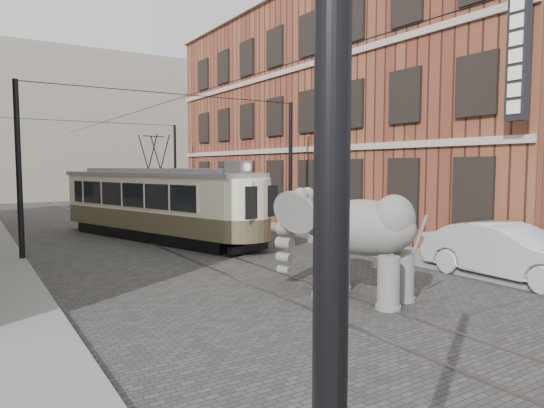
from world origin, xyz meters
TOP-DOWN VIEW (x-y plane):
  - ground at (0.00, 0.00)m, footprint 120.00×120.00m
  - tram_rails at (0.00, 0.00)m, footprint 1.54×80.00m
  - sidewalk_right at (6.00, 0.00)m, footprint 2.00×60.00m
  - sidewalk_left at (-6.50, 0.00)m, footprint 2.00×60.00m
  - brick_building at (11.00, 9.00)m, footprint 8.00×26.00m
  - distant_block at (0.00, 40.00)m, footprint 28.00×10.00m
  - catenary at (-0.20, 5.00)m, footprint 11.00×30.20m
  - tram at (-0.15, 8.61)m, footprint 5.62×11.56m
  - elephant at (0.87, -3.34)m, footprint 3.77×4.93m
  - parked_car at (5.68, -4.07)m, footprint 1.72×4.84m

SIDE VIEW (x-z plane):
  - ground at x=0.00m, z-range 0.00..0.00m
  - tram_rails at x=0.00m, z-range 0.00..0.02m
  - sidewalk_right at x=6.00m, z-range 0.00..0.15m
  - sidewalk_left at x=-6.50m, z-range 0.00..0.15m
  - parked_car at x=5.68m, z-range 0.00..1.59m
  - elephant at x=0.87m, z-range 0.00..2.67m
  - tram at x=-0.15m, z-range 0.00..4.51m
  - catenary at x=-0.20m, z-range 0.00..6.00m
  - brick_building at x=11.00m, z-range 0.00..12.00m
  - distant_block at x=0.00m, z-range 0.00..14.00m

